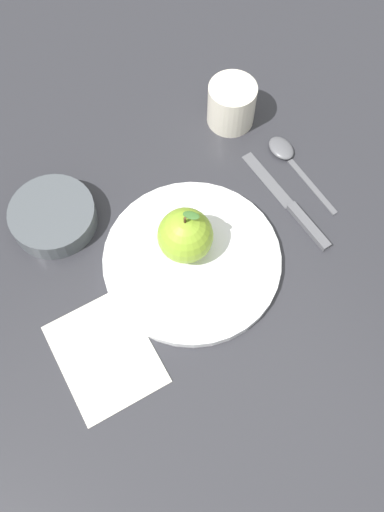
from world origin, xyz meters
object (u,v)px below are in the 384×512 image
object	(u,v)px
side_bowl	(53,215)
spoon	(288,156)
knife	(293,208)
cup	(232,103)
dinner_plate	(192,259)
linen_napkin	(105,354)
apple	(185,236)

from	to	relation	value
side_bowl	spoon	xyz separation A→B (m)	(0.36, -0.11, -0.02)
spoon	side_bowl	bearing A→B (deg)	163.32
side_bowl	knife	size ratio (longest dim) A/B	0.63
cup	dinner_plate	bearing A→B (deg)	-138.37
spoon	linen_napkin	world-z (taller)	spoon
side_bowl	spoon	distance (m)	0.38
side_bowl	cup	size ratio (longest dim) A/B	1.65
linen_napkin	cup	bearing A→B (deg)	30.87
dinner_plate	spoon	size ratio (longest dim) A/B	1.56
apple	cup	distance (m)	0.25
cup	apple	bearing A→B (deg)	-141.22
side_bowl	knife	xyz separation A→B (m)	(0.31, -0.19, -0.02)
dinner_plate	linen_napkin	xyz separation A→B (m)	(-0.17, -0.05, -0.01)
spoon	linen_napkin	size ratio (longest dim) A/B	1.07
cup	side_bowl	bearing A→B (deg)	-178.96
dinner_plate	knife	world-z (taller)	dinner_plate
linen_napkin	spoon	bearing A→B (deg)	15.21
side_bowl	spoon	world-z (taller)	side_bowl
knife	linen_napkin	xyz separation A→B (m)	(-0.35, -0.03, -0.00)
apple	cup	size ratio (longest dim) A/B	1.17
apple	side_bowl	xyz separation A→B (m)	(-0.13, 0.15, -0.03)
spoon	linen_napkin	bearing A→B (deg)	-164.79
dinner_plate	apple	distance (m)	0.05
cup	linen_napkin	distance (m)	0.44
apple	spoon	xyz separation A→B (m)	(0.23, 0.05, -0.05)
side_bowl	apple	bearing A→B (deg)	-49.22
dinner_plate	side_bowl	world-z (taller)	side_bowl
knife	apple	bearing A→B (deg)	169.32
knife	spoon	bearing A→B (deg)	55.86
dinner_plate	side_bowl	xyz separation A→B (m)	(-0.13, 0.17, 0.01)
apple	linen_napkin	world-z (taller)	apple
dinner_plate	apple	world-z (taller)	apple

